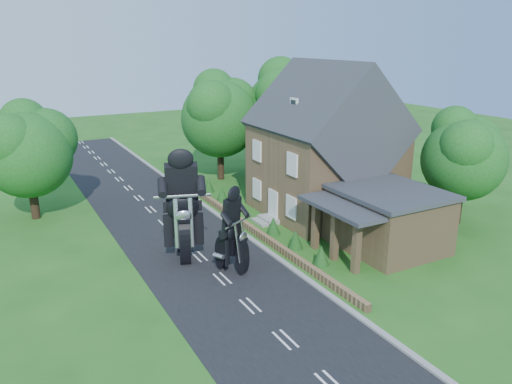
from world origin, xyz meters
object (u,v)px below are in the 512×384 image
annex (386,218)px  garden_wall (251,228)px  house (326,150)px  motorcycle_lead (232,259)px  motorcycle_follow (184,242)px

annex → garden_wall: bearing=133.8°
house → motorcycle_lead: bearing=-150.5°
annex → motorcycle_follow: annex is taller
motorcycle_follow → house: bearing=-148.9°
motorcycle_lead → motorcycle_follow: (-1.58, 2.71, 0.23)m
garden_wall → house: 7.52m
motorcycle_lead → motorcycle_follow: bearing=-88.5°
garden_wall → motorcycle_lead: bearing=-127.9°
house → motorcycle_lead: (-9.66, -5.46, -3.65)m
annex → motorcycle_lead: 9.20m
garden_wall → house: size_ratio=2.15×
annex → motorcycle_lead: annex is taller
garden_wall → annex: annex is taller
motorcycle_follow → garden_wall: bearing=-143.5°
motorcycle_lead → motorcycle_follow: 3.15m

